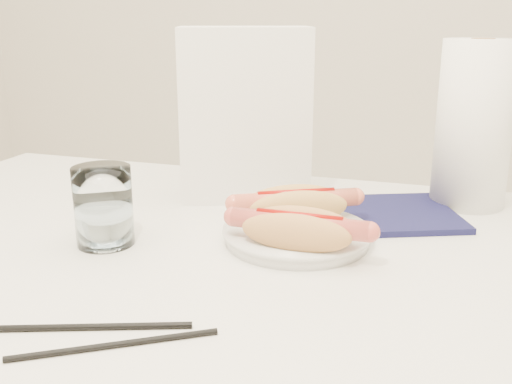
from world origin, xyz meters
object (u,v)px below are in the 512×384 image
(hotdog_left, at_px, (296,205))
(water_glass, at_px, (103,206))
(table, at_px, (220,298))
(hotdog_right, at_px, (299,230))
(napkin_box, at_px, (245,114))
(plate, at_px, (297,236))
(paper_towel_roll, at_px, (474,125))

(hotdog_left, height_order, water_glass, water_glass)
(table, bearing_deg, hotdog_right, 12.41)
(hotdog_right, bearing_deg, napkin_box, 123.51)
(plate, distance_m, water_glass, 0.25)
(paper_towel_roll, bearing_deg, hotdog_left, -138.80)
(table, relative_size, plate, 6.38)
(plate, relative_size, water_glass, 1.82)
(table, xyz_separation_m, plate, (0.08, 0.07, 0.07))
(plate, xyz_separation_m, hotdog_right, (0.01, -0.05, 0.03))
(table, bearing_deg, paper_towel_roll, 46.41)
(water_glass, bearing_deg, hotdog_left, 28.41)
(hotdog_left, bearing_deg, hotdog_right, -102.15)
(table, bearing_deg, plate, 41.78)
(hotdog_right, xyz_separation_m, napkin_box, (-0.15, 0.23, 0.10))
(paper_towel_roll, bearing_deg, hotdog_right, -124.63)
(paper_towel_roll, bearing_deg, water_glass, -144.65)
(plate, relative_size, paper_towel_roll, 0.74)
(table, distance_m, napkin_box, 0.32)
(water_glass, height_order, napkin_box, napkin_box)
(hotdog_right, distance_m, water_glass, 0.25)
(water_glass, bearing_deg, plate, 18.98)
(plate, height_order, napkin_box, napkin_box)
(paper_towel_roll, bearing_deg, plate, -132.03)
(table, xyz_separation_m, hotdog_right, (0.10, 0.02, 0.10))
(plate, distance_m, hotdog_right, 0.06)
(table, relative_size, water_glass, 11.60)
(hotdog_right, height_order, napkin_box, napkin_box)
(water_glass, xyz_separation_m, napkin_box, (0.10, 0.26, 0.08))
(hotdog_right, bearing_deg, plate, 107.04)
(hotdog_right, relative_size, napkin_box, 0.63)
(plate, height_order, water_glass, water_glass)
(table, relative_size, paper_towel_roll, 4.73)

